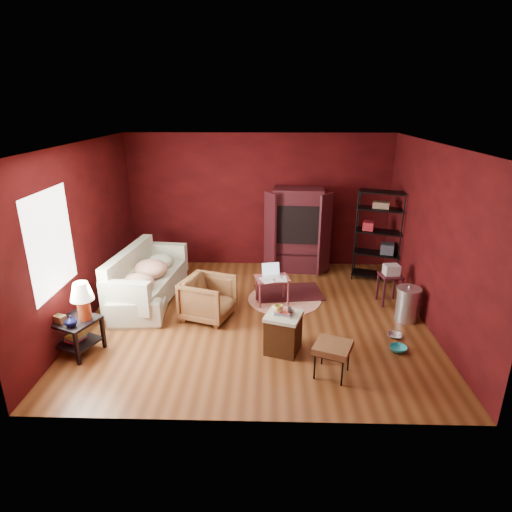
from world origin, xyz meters
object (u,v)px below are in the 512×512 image
at_px(sofa, 145,278).
at_px(hamper, 283,332).
at_px(laptop_desk, 272,280).
at_px(wire_shelving, 379,232).
at_px(side_table, 79,311).
at_px(tv_armoire, 297,229).
at_px(armchair, 208,296).

distance_m(sofa, hamper, 2.89).
xyz_separation_m(laptop_desk, wire_shelving, (2.09, 1.17, 0.54)).
distance_m(side_table, laptop_desk, 3.16).
xyz_separation_m(sofa, side_table, (-0.44, -1.68, 0.21)).
height_order(side_table, tv_armoire, tv_armoire).
height_order(armchair, tv_armoire, tv_armoire).
height_order(armchair, wire_shelving, wire_shelving).
bearing_deg(sofa, laptop_desk, -96.11).
relative_size(armchair, wire_shelving, 0.43).
relative_size(hamper, laptop_desk, 0.94).
xyz_separation_m(armchair, tv_armoire, (1.58, 2.19, 0.52)).
height_order(tv_armoire, wire_shelving, wire_shelving).
relative_size(side_table, tv_armoire, 0.61).
height_order(armchair, laptop_desk, armchair).
relative_size(sofa, tv_armoire, 1.25).
bearing_deg(side_table, armchair, 32.78).
height_order(sofa, side_table, side_table).
bearing_deg(tv_armoire, armchair, -121.53).
xyz_separation_m(armchair, side_table, (-1.65, -1.06, 0.25)).
bearing_deg(hamper, side_table, -178.21).
distance_m(armchair, hamper, 1.55).
distance_m(side_table, tv_armoire, 4.59).
height_order(sofa, tv_armoire, tv_armoire).
bearing_deg(wire_shelving, hamper, -107.26).
xyz_separation_m(hamper, wire_shelving, (1.94, 2.71, 0.68)).
height_order(armchair, side_table, side_table).
xyz_separation_m(sofa, laptop_desk, (2.26, -0.05, 0.02)).
height_order(sofa, armchair, sofa).
height_order(armchair, hamper, armchair).
distance_m(sofa, tv_armoire, 3.23).
distance_m(sofa, laptop_desk, 2.26).
xyz_separation_m(laptop_desk, tv_armoire, (0.53, 1.62, 0.47)).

